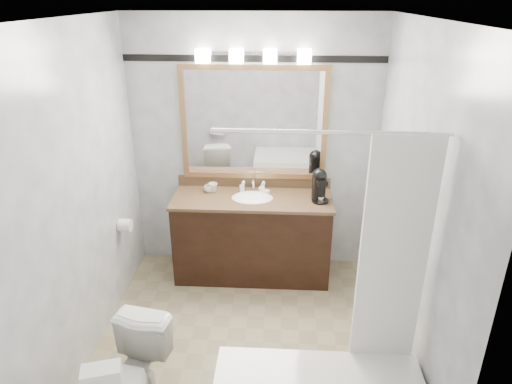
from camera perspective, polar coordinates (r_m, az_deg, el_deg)
room at (r=3.27m, az=-1.65°, el=-1.60°), size 2.42×2.62×2.52m
vanity at (r=4.54m, az=-0.46°, el=-5.37°), size 1.53×0.58×0.97m
mirror at (r=4.39m, az=-0.28°, el=8.53°), size 1.40×0.04×1.10m
vanity_light_bar at (r=4.21m, az=-0.35°, el=16.68°), size 1.02×0.14×0.12m
accent_stripe at (r=4.28m, az=-0.29°, el=16.34°), size 2.40×0.01×0.06m
tp_roll at (r=4.33m, az=-16.05°, el=-4.02°), size 0.11×0.12×0.12m
toilet at (r=3.27m, az=-15.85°, el=-22.12°), size 0.51×0.74×0.69m
tissue_box at (r=2.80m, az=-18.78°, el=-20.76°), size 0.24×0.17×0.09m
coffee_maker at (r=4.28m, az=7.92°, el=0.97°), size 0.16×0.20×0.31m
cup_left at (r=4.49m, az=-5.96°, el=0.43°), size 0.09×0.09×0.07m
cup_right at (r=4.49m, az=-5.40°, el=0.59°), size 0.11×0.11×0.08m
soap_bottle_a at (r=4.48m, az=-1.78°, el=0.65°), size 0.05×0.05×0.09m
soap_bottle_b at (r=4.47m, az=0.75°, el=0.56°), size 0.08×0.08×0.09m
soap_bar at (r=4.45m, az=1.14°, el=0.07°), size 0.10×0.08×0.03m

